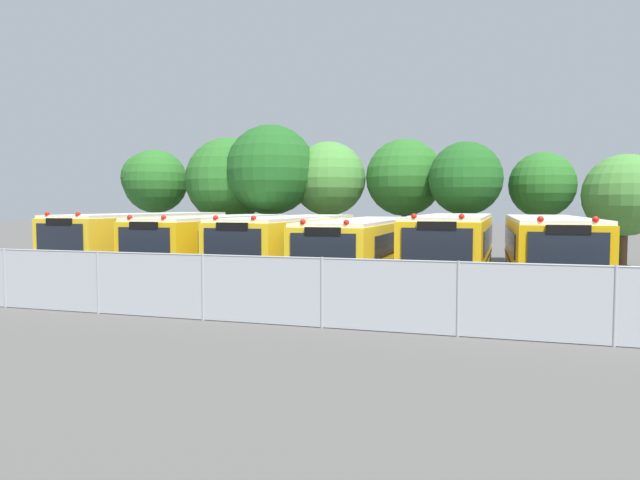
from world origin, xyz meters
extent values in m
plane|color=#514F4C|center=(0.00, 0.00, 0.00)|extent=(160.00, 160.00, 0.00)
cube|color=yellow|center=(-8.35, 0.02, 1.43)|extent=(2.80, 10.36, 2.16)
cube|color=white|center=(-8.35, 0.02, 2.57)|extent=(2.74, 10.15, 0.12)
cube|color=black|center=(-8.50, -5.19, 0.53)|extent=(2.55, 0.23, 0.36)
cube|color=black|center=(-8.50, -5.14, 1.82)|extent=(2.05, 0.12, 1.04)
cube|color=black|center=(-7.08, 0.29, 1.78)|extent=(0.28, 8.02, 0.78)
cube|color=black|center=(-9.61, 0.36, 1.78)|extent=(0.28, 8.02, 0.78)
cube|color=black|center=(-8.35, 0.02, 1.00)|extent=(2.82, 10.46, 0.10)
sphere|color=red|center=(-7.81, -4.99, 2.67)|extent=(0.18, 0.18, 0.18)
sphere|color=red|center=(-9.18, -4.95, 2.67)|extent=(0.18, 0.18, 0.18)
cube|color=black|center=(-8.50, -5.15, 2.41)|extent=(1.12, 0.11, 0.24)
cylinder|color=black|center=(-7.35, -3.75, 0.50)|extent=(0.31, 1.01, 1.00)
cylinder|color=black|center=(-9.57, -3.68, 0.50)|extent=(0.31, 1.01, 1.00)
cylinder|color=black|center=(-7.15, 3.33, 0.50)|extent=(0.31, 1.01, 1.00)
cylinder|color=black|center=(-9.36, 3.40, 0.50)|extent=(0.31, 1.01, 1.00)
cube|color=yellow|center=(-4.89, 0.10, 1.38)|extent=(2.42, 10.82, 2.07)
cube|color=white|center=(-4.89, 0.10, 2.48)|extent=(2.38, 10.60, 0.12)
cube|color=black|center=(-4.88, -5.38, 0.53)|extent=(2.45, 0.16, 0.36)
cube|color=black|center=(-4.88, -5.33, 1.76)|extent=(1.97, 0.06, 0.99)
cube|color=black|center=(-3.67, 0.40, 1.72)|extent=(0.05, 8.44, 0.74)
cube|color=black|center=(-6.12, 0.40, 1.72)|extent=(0.05, 8.44, 0.74)
cube|color=black|center=(-4.89, 0.10, 0.97)|extent=(2.45, 10.93, 0.10)
sphere|color=red|center=(-4.22, -5.16, 2.58)|extent=(0.18, 0.18, 0.18)
sphere|color=red|center=(-5.55, -5.16, 2.58)|extent=(0.18, 0.18, 0.18)
cube|color=black|center=(-4.88, -5.34, 2.32)|extent=(1.08, 0.08, 0.24)
cylinder|color=black|center=(-3.82, -3.91, 0.50)|extent=(0.28, 1.00, 1.00)
cylinder|color=black|center=(-5.95, -3.91, 0.50)|extent=(0.28, 1.00, 1.00)
cylinder|color=black|center=(-3.84, 3.71, 0.50)|extent=(0.28, 1.00, 1.00)
cylinder|color=black|center=(-5.96, 3.71, 0.50)|extent=(0.28, 1.00, 1.00)
cube|color=yellow|center=(-1.54, 0.00, 1.38)|extent=(2.70, 10.54, 2.07)
cube|color=white|center=(-1.54, 0.00, 2.48)|extent=(2.64, 10.33, 0.12)
cube|color=black|center=(-1.65, -5.31, 0.53)|extent=(2.53, 0.21, 0.36)
cube|color=black|center=(-1.65, -5.26, 1.76)|extent=(2.03, 0.10, 0.99)
cube|color=black|center=(-0.28, 0.28, 1.72)|extent=(0.21, 8.18, 0.75)
cube|color=black|center=(-2.79, 0.33, 1.72)|extent=(0.21, 8.18, 0.75)
cube|color=black|center=(-1.54, 0.00, 0.97)|extent=(2.72, 10.64, 0.10)
sphere|color=red|center=(-0.97, -5.10, 2.58)|extent=(0.18, 0.18, 0.18)
sphere|color=red|center=(-2.33, -5.08, 2.58)|extent=(0.18, 0.18, 0.18)
cube|color=black|center=(-1.65, -5.27, 2.32)|extent=(1.11, 0.10, 0.24)
cylinder|color=black|center=(-0.53, -3.86, 0.50)|extent=(0.30, 1.01, 1.00)
cylinder|color=black|center=(-2.72, -3.82, 0.50)|extent=(0.30, 1.01, 1.00)
cylinder|color=black|center=(-0.37, 3.42, 0.50)|extent=(0.30, 1.01, 1.00)
cylinder|color=black|center=(-2.56, 3.47, 0.50)|extent=(0.30, 1.01, 1.00)
cube|color=yellow|center=(1.56, -0.11, 1.34)|extent=(2.47, 11.37, 1.98)
cube|color=white|center=(1.56, -0.11, 2.39)|extent=(2.42, 11.15, 0.12)
cube|color=black|center=(1.56, -5.87, 0.53)|extent=(2.52, 0.16, 0.36)
cube|color=black|center=(1.56, -5.82, 1.69)|extent=(2.02, 0.06, 0.95)
cube|color=black|center=(2.82, 0.19, 1.65)|extent=(0.05, 8.87, 0.71)
cube|color=black|center=(0.31, 0.19, 1.65)|extent=(0.05, 8.87, 0.71)
cube|color=black|center=(1.56, -0.11, 0.94)|extent=(2.50, 11.49, 0.10)
sphere|color=red|center=(2.24, -5.65, 2.49)|extent=(0.18, 0.18, 0.18)
sphere|color=red|center=(0.88, -5.65, 2.49)|extent=(0.18, 0.18, 0.18)
cube|color=black|center=(1.56, -5.83, 2.23)|extent=(1.11, 0.08, 0.24)
cylinder|color=black|center=(2.65, -4.40, 0.50)|extent=(0.28, 1.00, 1.00)
cylinder|color=black|center=(0.47, -4.40, 0.50)|extent=(0.28, 1.00, 1.00)
cylinder|color=black|center=(2.66, 3.77, 0.50)|extent=(0.28, 1.00, 1.00)
cylinder|color=black|center=(0.47, 3.78, 0.50)|extent=(0.28, 1.00, 1.00)
cube|color=yellow|center=(4.87, 0.23, 1.42)|extent=(2.68, 10.32, 2.15)
cube|color=white|center=(4.87, 0.23, 2.56)|extent=(2.63, 10.11, 0.12)
cube|color=black|center=(4.79, -4.98, 0.53)|extent=(2.59, 0.20, 0.36)
cube|color=black|center=(4.79, -4.93, 1.81)|extent=(2.08, 0.09, 1.03)
cube|color=black|center=(6.16, 0.51, 1.77)|extent=(0.15, 8.02, 0.77)
cube|color=black|center=(3.58, 0.55, 1.77)|extent=(0.15, 8.02, 0.77)
cube|color=black|center=(4.87, 0.23, 0.99)|extent=(2.71, 10.42, 0.10)
sphere|color=red|center=(5.49, -4.77, 2.66)|extent=(0.18, 0.18, 0.18)
sphere|color=red|center=(4.10, -4.75, 2.66)|extent=(0.18, 0.18, 0.18)
cube|color=black|center=(4.79, -4.94, 2.40)|extent=(1.14, 0.10, 0.24)
cylinder|color=black|center=(5.94, -3.53, 0.50)|extent=(0.29, 1.00, 1.00)
cylinder|color=black|center=(3.69, -3.50, 0.50)|extent=(0.29, 1.00, 1.00)
cylinder|color=black|center=(6.04, 3.55, 0.50)|extent=(0.29, 1.00, 1.00)
cylinder|color=black|center=(3.79, 3.59, 0.50)|extent=(0.29, 1.00, 1.00)
cube|color=#EAA80C|center=(8.16, -0.09, 1.40)|extent=(2.74, 11.20, 2.11)
cube|color=white|center=(8.16, -0.09, 2.52)|extent=(2.69, 10.97, 0.12)
cube|color=black|center=(8.30, -5.73, 0.53)|extent=(2.53, 0.22, 0.36)
cube|color=black|center=(8.30, -5.68, 1.78)|extent=(2.03, 0.11, 1.01)
cube|color=black|center=(9.42, 0.24, 1.74)|extent=(0.25, 8.69, 0.76)
cube|color=black|center=(6.90, 0.18, 1.74)|extent=(0.25, 8.69, 0.76)
cube|color=black|center=(8.16, -0.09, 0.98)|extent=(2.77, 11.31, 0.10)
sphere|color=red|center=(8.98, -5.49, 2.62)|extent=(0.18, 0.18, 0.18)
sphere|color=red|center=(7.61, -5.52, 2.62)|extent=(0.18, 0.18, 0.18)
cube|color=black|center=(8.30, -5.69, 2.36)|extent=(1.12, 0.11, 0.24)
cylinder|color=black|center=(9.36, -4.23, 0.50)|extent=(0.30, 1.01, 1.00)
cylinder|color=black|center=(7.17, -4.28, 0.50)|extent=(0.30, 1.01, 1.00)
cylinder|color=black|center=(9.17, 3.71, 0.50)|extent=(0.30, 1.01, 1.00)
cylinder|color=black|center=(6.98, 3.66, 0.50)|extent=(0.30, 1.01, 1.00)
cylinder|color=#4C3823|center=(-12.94, 7.89, 1.50)|extent=(0.40, 0.40, 2.99)
sphere|color=#286623|center=(-12.94, 7.89, 4.39)|extent=(3.74, 3.74, 3.74)
sphere|color=#286623|center=(-13.50, 7.82, 4.62)|extent=(2.94, 2.94, 2.94)
cylinder|color=#4C3823|center=(-8.30, 8.08, 1.30)|extent=(0.44, 0.44, 2.61)
sphere|color=#286623|center=(-8.30, 8.08, 4.41)|extent=(4.82, 4.82, 4.82)
sphere|color=#286623|center=(-8.80, 8.13, 4.47)|extent=(2.73, 2.73, 2.73)
cylinder|color=#4C3823|center=(-5.45, 7.47, 1.54)|extent=(0.36, 0.36, 3.07)
sphere|color=#1E561E|center=(-5.45, 7.47, 4.91)|extent=(4.90, 4.90, 4.90)
sphere|color=#1E561E|center=(-5.39, 7.46, 4.64)|extent=(3.57, 3.57, 3.57)
cylinder|color=#4C3823|center=(-2.56, 8.83, 1.46)|extent=(0.31, 0.31, 2.92)
sphere|color=#478438|center=(-2.56, 8.83, 4.45)|extent=(4.09, 4.09, 4.09)
sphere|color=#478438|center=(-2.57, 8.68, 4.58)|extent=(3.23, 3.23, 3.23)
cylinder|color=#4C3823|center=(1.56, 9.41, 1.46)|extent=(0.28, 0.28, 2.93)
sphere|color=#286623|center=(1.56, 9.41, 4.49)|extent=(4.17, 4.17, 4.17)
sphere|color=#286623|center=(1.38, 9.51, 4.48)|extent=(2.96, 2.96, 2.96)
cylinder|color=#4C3823|center=(4.86, 7.92, 1.47)|extent=(0.33, 0.33, 2.94)
sphere|color=#1E561E|center=(4.86, 7.92, 4.33)|extent=(3.69, 3.69, 3.69)
sphere|color=#1E561E|center=(4.46, 8.23, 4.12)|extent=(2.73, 2.73, 2.73)
cylinder|color=#4C3823|center=(8.55, 9.13, 1.39)|extent=(0.44, 0.44, 2.78)
sphere|color=#286623|center=(8.55, 9.13, 4.01)|extent=(3.30, 3.30, 3.30)
sphere|color=#286623|center=(8.68, 9.08, 4.35)|extent=(2.29, 2.29, 2.29)
cylinder|color=#4C3823|center=(12.13, 8.13, 1.01)|extent=(0.36, 0.36, 2.02)
sphere|color=#478438|center=(12.13, 8.13, 3.47)|extent=(3.85, 3.85, 3.85)
sphere|color=#478438|center=(12.13, 7.82, 3.35)|extent=(2.97, 2.97, 2.97)
cylinder|color=#9EA0A3|center=(-7.24, -8.84, 0.87)|extent=(0.07, 0.07, 1.74)
cylinder|color=#9EA0A3|center=(-4.01, -8.84, 0.87)|extent=(0.07, 0.07, 1.74)
cylinder|color=#9EA0A3|center=(-0.77, -8.84, 0.87)|extent=(0.07, 0.07, 1.74)
cylinder|color=#9EA0A3|center=(2.46, -8.84, 0.87)|extent=(0.07, 0.07, 1.74)
cylinder|color=#9EA0A3|center=(5.69, -8.84, 0.87)|extent=(0.07, 0.07, 1.74)
cylinder|color=#9EA0A3|center=(8.92, -8.84, 0.87)|extent=(0.07, 0.07, 1.74)
cube|color=#ADB2B7|center=(0.84, -8.84, 0.87)|extent=(22.63, 0.02, 1.70)
cylinder|color=#9EA0A3|center=(0.84, -8.84, 1.71)|extent=(22.63, 0.04, 0.04)
cone|color=#EA5914|center=(7.01, -7.36, 0.28)|extent=(0.42, 0.42, 0.55)
camera|label=1|loc=(6.59, -22.37, 3.00)|focal=32.90mm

